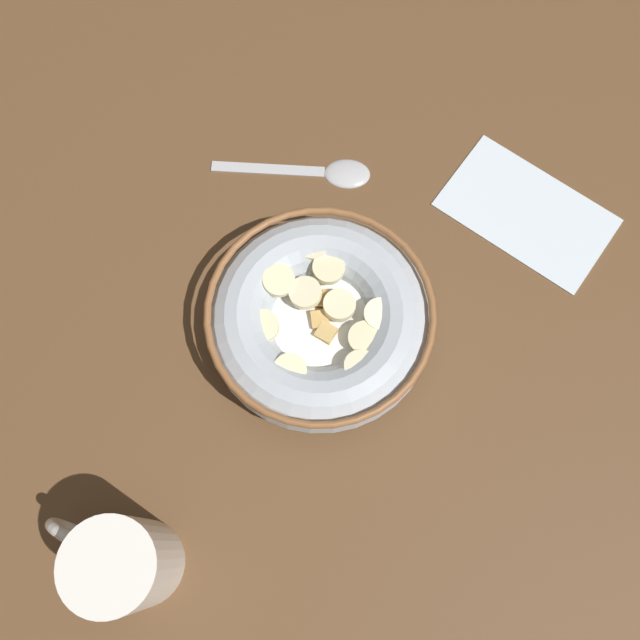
% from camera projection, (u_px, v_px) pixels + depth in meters
% --- Properties ---
extents(ground_plane, '(1.03, 1.03, 0.02)m').
position_uv_depth(ground_plane, '(320.00, 334.00, 0.61)').
color(ground_plane, brown).
extents(cereal_bowl, '(0.18, 0.18, 0.05)m').
position_uv_depth(cereal_bowl, '(320.00, 321.00, 0.58)').
color(cereal_bowl, '#B2BCC6').
rests_on(cereal_bowl, ground_plane).
extents(spoon, '(0.14, 0.08, 0.01)m').
position_uv_depth(spoon, '(326.00, 171.00, 0.65)').
color(spoon, '#B7B7BC').
rests_on(spoon, ground_plane).
extents(coffee_mug, '(0.10, 0.07, 0.10)m').
position_uv_depth(coffee_mug, '(123.00, 563.00, 0.50)').
color(coffee_mug, white).
rests_on(coffee_mug, ground_plane).
extents(folded_napkin, '(0.16, 0.11, 0.00)m').
position_uv_depth(folded_napkin, '(527.00, 212.00, 0.63)').
color(folded_napkin, silver).
rests_on(folded_napkin, ground_plane).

